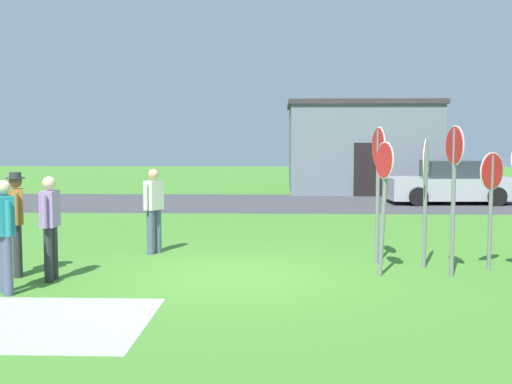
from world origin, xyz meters
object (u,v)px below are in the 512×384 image
object	(u,v)px
person_holding_notes	(50,222)
person_with_sunhat	(15,216)
person_in_dark_shirt	(5,230)
stop_sign_center_cluster	(378,171)
stop_sign_far_back	(454,176)
stop_sign_leaning_right	(425,179)
stop_sign_tallest	(491,191)
person_near_signs	(154,206)
stop_sign_rear_right	(384,187)
parked_car_on_street	(451,184)

from	to	relation	value
person_holding_notes	person_with_sunhat	world-z (taller)	person_with_sunhat
person_in_dark_shirt	person_with_sunhat	distance (m)	1.24
stop_sign_center_cluster	person_in_dark_shirt	bearing A→B (deg)	-156.67
stop_sign_far_back	stop_sign_leaning_right	distance (m)	0.78
stop_sign_tallest	person_near_signs	bearing A→B (deg)	167.51
person_holding_notes	person_in_dark_shirt	world-z (taller)	same
stop_sign_center_cluster	person_near_signs	world-z (taller)	stop_sign_center_cluster
stop_sign_tallest	person_holding_notes	world-z (taller)	stop_sign_tallest
person_near_signs	stop_sign_far_back	bearing A→B (deg)	-19.80
stop_sign_rear_right	person_holding_notes	distance (m)	5.47
parked_car_on_street	person_in_dark_shirt	bearing A→B (deg)	-126.96
person_holding_notes	person_with_sunhat	xyz separation A→B (m)	(-0.70, 0.30, 0.06)
stop_sign_center_cluster	stop_sign_far_back	world-z (taller)	same
stop_sign_tallest	person_in_dark_shirt	bearing A→B (deg)	-165.59
stop_sign_tallest	person_in_dark_shirt	size ratio (longest dim) A/B	1.22
parked_car_on_street	person_holding_notes	distance (m)	15.78
stop_sign_center_cluster	stop_sign_leaning_right	world-z (taller)	stop_sign_center_cluster
stop_sign_tallest	person_holding_notes	xyz separation A→B (m)	(-7.33, -1.09, -0.43)
person_in_dark_shirt	stop_sign_leaning_right	bearing A→B (deg)	17.91
parked_car_on_street	stop_sign_center_cluster	size ratio (longest dim) A/B	1.75
stop_sign_rear_right	person_in_dark_shirt	size ratio (longest dim) A/B	1.33
person_in_dark_shirt	stop_sign_center_cluster	bearing A→B (deg)	23.33
person_holding_notes	stop_sign_tallest	bearing A→B (deg)	8.44
stop_sign_tallest	stop_sign_center_cluster	bearing A→B (deg)	164.07
person_in_dark_shirt	person_holding_notes	bearing A→B (deg)	68.43
stop_sign_center_cluster	person_with_sunhat	xyz separation A→B (m)	(-6.16, -1.32, -0.70)
stop_sign_tallest	stop_sign_far_back	bearing A→B (deg)	-144.87
stop_sign_rear_right	person_in_dark_shirt	xyz separation A→B (m)	(-5.76, -1.48, -0.54)
stop_sign_far_back	person_near_signs	bearing A→B (deg)	160.20
stop_sign_far_back	stop_sign_leaning_right	size ratio (longest dim) A/B	1.09
parked_car_on_street	stop_sign_tallest	bearing A→B (deg)	-101.71
stop_sign_center_cluster	person_near_signs	size ratio (longest dim) A/B	1.49
stop_sign_tallest	person_with_sunhat	distance (m)	8.07
stop_sign_tallest	parked_car_on_street	bearing A→B (deg)	78.29
person_with_sunhat	person_in_dark_shirt	bearing A→B (deg)	-73.74
stop_sign_rear_right	stop_sign_far_back	bearing A→B (deg)	-3.54
person_holding_notes	person_in_dark_shirt	size ratio (longest dim) A/B	1.00
person_holding_notes	person_in_dark_shirt	xyz separation A→B (m)	(-0.35, -0.89, 0.00)
person_holding_notes	parked_car_on_street	bearing A→B (deg)	52.12
stop_sign_leaning_right	person_with_sunhat	xyz separation A→B (m)	(-6.93, -0.94, -0.57)
stop_sign_leaning_right	person_with_sunhat	size ratio (longest dim) A/B	1.32
stop_sign_far_back	person_holding_notes	size ratio (longest dim) A/B	1.49
stop_sign_center_cluster	stop_sign_far_back	xyz separation A→B (m)	(1.07, -1.10, -0.03)
stop_sign_center_cluster	person_holding_notes	size ratio (longest dim) A/B	1.49
stop_sign_center_cluster	stop_sign_leaning_right	size ratio (longest dim) A/B	1.09
stop_sign_rear_right	person_in_dark_shirt	world-z (taller)	stop_sign_rear_right
stop_sign_far_back	person_holding_notes	xyz separation A→B (m)	(-6.53, -0.53, -0.73)
parked_car_on_street	person_with_sunhat	xyz separation A→B (m)	(-10.38, -12.15, 0.32)
stop_sign_tallest	person_near_signs	xyz separation A→B (m)	(-6.14, 1.36, -0.43)
parked_car_on_street	person_in_dark_shirt	world-z (taller)	person_in_dark_shirt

